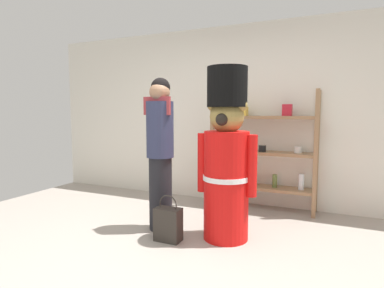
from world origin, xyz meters
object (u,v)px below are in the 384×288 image
Objects in this scene: merchandise_shelf at (263,151)px; shopping_bag at (168,224)px; teddy_bear_guard at (226,159)px; person_shopper at (160,149)px.

merchandise_shelf reaches higher than shopping_bag.
teddy_bear_guard is 0.77m from person_shopper.
teddy_bear_guard is at bearing 2.97° from person_shopper.
merchandise_shelf is 0.95× the size of person_shopper.
merchandise_shelf is at bearing 84.38° from teddy_bear_guard.
person_shopper is at bearing -124.81° from merchandise_shelf.
teddy_bear_guard is (-0.12, -1.24, 0.05)m from merchandise_shelf.
person_shopper is at bearing -177.03° from teddy_bear_guard.
merchandise_shelf is 0.91× the size of teddy_bear_guard.
teddy_bear_guard is 0.91m from shopping_bag.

